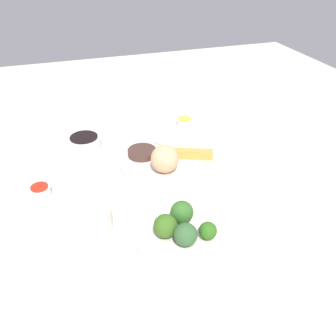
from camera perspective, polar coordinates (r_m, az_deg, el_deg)
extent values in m
cube|color=beige|center=(1.08, -2.42, 0.18)|extent=(2.20, 2.20, 0.02)
cylinder|color=white|center=(1.08, -0.06, 1.44)|extent=(0.29, 0.29, 0.02)
sphere|color=#D3B180|center=(0.99, -0.50, 1.44)|extent=(0.08, 0.08, 0.08)
cube|color=gold|center=(1.07, 3.99, 2.17)|extent=(0.11, 0.07, 0.03)
cube|color=beige|center=(1.14, 0.32, 4.00)|extent=(0.09, 0.09, 0.01)
cylinder|color=#472F27|center=(1.08, -4.06, 2.44)|extent=(0.08, 0.08, 0.02)
cylinder|color=white|center=(0.83, 2.28, -10.30)|extent=(0.22, 0.22, 0.01)
sphere|color=#356B28|center=(0.83, 2.16, -6.88)|extent=(0.05, 0.05, 0.05)
sphere|color=#356235|center=(0.78, 2.76, -10.29)|extent=(0.05, 0.05, 0.05)
sphere|color=#30691D|center=(0.80, 6.20, -9.66)|extent=(0.04, 0.04, 0.04)
sphere|color=#3B681F|center=(0.80, -0.41, -9.00)|extent=(0.05, 0.05, 0.05)
cylinder|color=white|center=(1.17, -12.84, 3.85)|extent=(0.10, 0.10, 0.04)
cylinder|color=black|center=(1.16, -12.96, 4.70)|extent=(0.09, 0.09, 0.00)
cylinder|color=white|center=(1.00, -19.23, -3.41)|extent=(0.05, 0.05, 0.02)
cylinder|color=red|center=(0.99, -19.36, -2.81)|extent=(0.04, 0.04, 0.00)
cylinder|color=white|center=(1.29, 2.58, 7.14)|extent=(0.05, 0.05, 0.02)
cylinder|color=gold|center=(1.28, 2.59, 7.66)|extent=(0.04, 0.04, 0.00)
cylinder|color=white|center=(0.85, -10.98, -7.73)|extent=(0.07, 0.07, 0.06)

